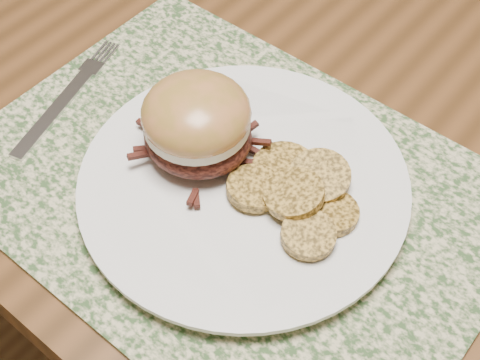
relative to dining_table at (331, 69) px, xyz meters
The scene contains 7 objects.
ground 0.67m from the dining_table, ahead, with size 3.50×3.50×0.00m, color #54351C.
dining_table is the anchor object (origin of this frame).
placemat 0.28m from the dining_table, 76.18° to the right, with size 0.45×0.33×0.00m, color #335029.
dinner_plate 0.28m from the dining_table, 73.82° to the right, with size 0.26×0.26×0.02m, color white.
pork_sandwich 0.29m from the dining_table, 84.67° to the right, with size 0.10×0.10×0.07m.
roasted_potatoes 0.29m from the dining_table, 63.53° to the right, with size 0.12×0.11×0.03m.
fork 0.31m from the dining_table, 114.90° to the right, with size 0.06×0.17×0.00m.
Camera 1 is at (0.29, -0.52, 1.21)m, focal length 50.00 mm.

